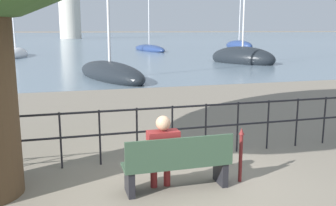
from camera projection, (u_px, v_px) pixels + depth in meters
name	position (u px, v px, depth m)	size (l,w,h in m)	color
ground_plane	(177.00, 188.00, 5.98)	(1000.00, 1000.00, 0.00)	gray
harbor_water	(64.00, 35.00, 157.31)	(600.00, 300.00, 0.01)	slate
park_bench	(178.00, 164.00, 5.84)	(1.71, 0.45, 0.90)	#334C38
seated_person_left	(163.00, 149.00, 5.80)	(0.49, 0.35, 1.21)	maroon
promenade_railing	(155.00, 125.00, 7.19)	(14.78, 0.04, 1.05)	black
closed_umbrella	(241.00, 152.00, 6.16)	(0.09, 0.09, 0.92)	maroon
sailboat_0	(16.00, 54.00, 34.94)	(2.24, 7.25, 9.90)	white
sailboat_2	(149.00, 49.00, 44.14)	(3.08, 8.02, 7.62)	navy
sailboat_3	(239.00, 45.00, 51.25)	(2.85, 5.61, 10.70)	navy
sailboat_4	(242.00, 58.00, 28.24)	(4.61, 6.17, 10.89)	black
sailboat_5	(110.00, 72.00, 19.36)	(3.70, 7.32, 10.68)	black
harbor_lighthouse	(69.00, 6.00, 103.60)	(5.86, 5.86, 18.94)	beige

